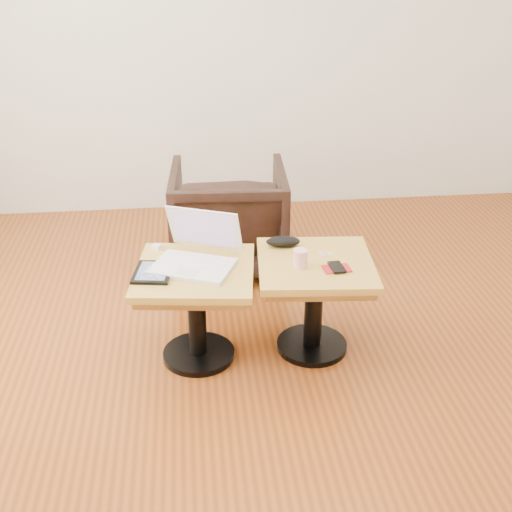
{
  "coord_description": "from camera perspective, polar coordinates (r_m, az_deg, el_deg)",
  "views": [
    {
      "loc": [
        -0.43,
        -2.41,
        1.9
      ],
      "look_at": [
        -0.14,
        0.25,
        0.55
      ],
      "focal_mm": 45.0,
      "sensor_mm": 36.0,
      "label": 1
    }
  ],
  "objects": [
    {
      "name": "laptop",
      "position": [
        3.03,
        -5.31,
        0.16
      ],
      "size": [
        0.47,
        0.45,
        0.25
      ],
      "rotation": [
        0.0,
        0.0,
        -0.4
      ],
      "color": "white",
      "rests_on": "side_table_left"
    },
    {
      "name": "tablet",
      "position": [
        2.99,
        -9.13,
        -1.43
      ],
      "size": [
        0.2,
        0.24,
        0.02
      ],
      "rotation": [
        0.0,
        0.0,
        -0.16
      ],
      "color": "black",
      "rests_on": "side_table_left"
    },
    {
      "name": "striped_cup",
      "position": [
        3.0,
        3.96,
        -0.21
      ],
      "size": [
        0.08,
        0.08,
        0.09
      ],
      "primitive_type": "cylinder",
      "rotation": [
        0.0,
        0.0,
        0.16
      ],
      "color": "#F6697D",
      "rests_on": "side_table_right"
    },
    {
      "name": "charging_adapter",
      "position": [
        3.21,
        -8.84,
        0.78
      ],
      "size": [
        0.05,
        0.05,
        0.02
      ],
      "primitive_type": "cube",
      "rotation": [
        0.0,
        0.0,
        -0.5
      ],
      "color": "white",
      "rests_on": "side_table_left"
    },
    {
      "name": "phone_on_sleeve",
      "position": [
        3.01,
        7.19,
        -1.05
      ],
      "size": [
        0.13,
        0.12,
        0.02
      ],
      "rotation": [
        0.0,
        0.0,
        0.09
      ],
      "color": "#A90809",
      "rests_on": "side_table_right"
    },
    {
      "name": "armchair",
      "position": [
        3.99,
        -2.44,
        3.47
      ],
      "size": [
        0.73,
        0.75,
        0.65
      ],
      "primitive_type": "imported",
      "rotation": [
        0.0,
        0.0,
        3.08
      ],
      "color": "black",
      "rests_on": "ground"
    },
    {
      "name": "room_shell",
      "position": [
        2.51,
        3.85,
        14.04
      ],
      "size": [
        4.52,
        4.52,
        2.71
      ],
      "color": "brown",
      "rests_on": "ground"
    },
    {
      "name": "side_table_left",
      "position": [
        3.07,
        -5.37,
        -3.18
      ],
      "size": [
        0.61,
        0.61,
        0.5
      ],
      "rotation": [
        0.0,
        0.0,
        -0.12
      ],
      "color": "black",
      "rests_on": "ground"
    },
    {
      "name": "glasses_case",
      "position": [
        3.2,
        2.42,
        1.3
      ],
      "size": [
        0.18,
        0.09,
        0.05
      ],
      "primitive_type": "ellipsoid",
      "rotation": [
        0.0,
        0.0,
        -0.07
      ],
      "color": "black",
      "rests_on": "side_table_right"
    },
    {
      "name": "side_table_right",
      "position": [
        3.14,
        5.23,
        -2.48
      ],
      "size": [
        0.59,
        0.59,
        0.5
      ],
      "rotation": [
        0.0,
        0.0,
        -0.08
      ],
      "color": "black",
      "rests_on": "ground"
    },
    {
      "name": "earbuds_tangle",
      "position": [
        3.13,
        6.21,
        0.12
      ],
      "size": [
        0.06,
        0.05,
        0.01
      ],
      "color": "white",
      "rests_on": "side_table_right"
    }
  ]
}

